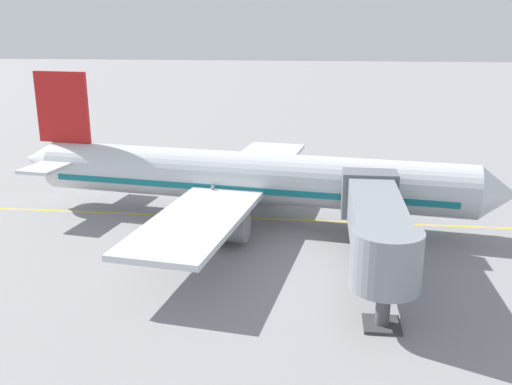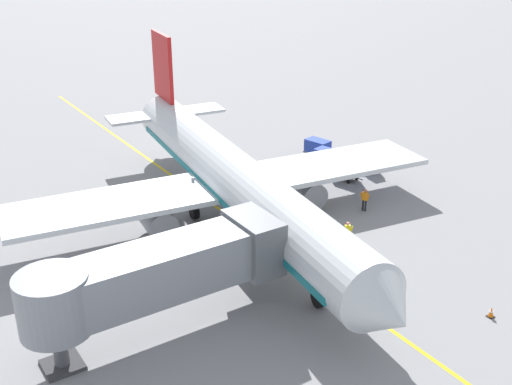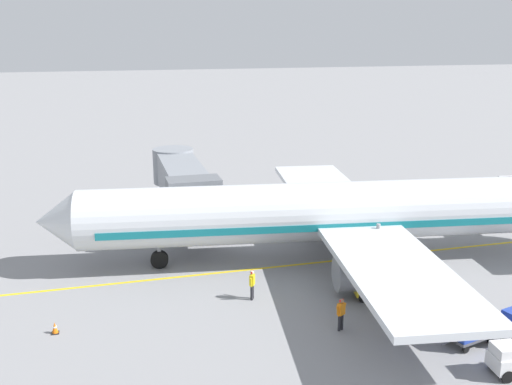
# 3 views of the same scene
# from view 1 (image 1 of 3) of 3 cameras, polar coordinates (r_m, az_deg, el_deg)

# --- Properties ---
(ground_plane) EXTENTS (400.00, 400.00, 0.00)m
(ground_plane) POSITION_cam_1_polar(r_m,az_deg,el_deg) (42.48, -0.27, -2.65)
(ground_plane) COLOR gray
(gate_lead_in_line) EXTENTS (0.24, 80.00, 0.01)m
(gate_lead_in_line) POSITION_cam_1_polar(r_m,az_deg,el_deg) (42.48, -0.27, -2.64)
(gate_lead_in_line) COLOR gold
(gate_lead_in_line) RESTS_ON ground
(parked_airliner) EXTENTS (30.43, 37.31, 10.63)m
(parked_airliner) POSITION_cam_1_polar(r_m,az_deg,el_deg) (41.45, -1.13, 1.47)
(parked_airliner) COLOR silver
(parked_airliner) RESTS_ON ground
(jet_bridge) EXTENTS (13.44, 3.50, 4.98)m
(jet_bridge) POSITION_cam_1_polar(r_m,az_deg,el_deg) (31.88, 12.13, -3.09)
(jet_bridge) COLOR gray
(jet_bridge) RESTS_ON ground
(baggage_tug_lead) EXTENTS (1.69, 2.68, 1.62)m
(baggage_tug_lead) POSITION_cam_1_polar(r_m,az_deg,el_deg) (47.62, 0.17, 0.39)
(baggage_tug_lead) COLOR gold
(baggage_tug_lead) RESTS_ON ground
(baggage_tug_trailing) EXTENTS (1.48, 2.60, 1.62)m
(baggage_tug_trailing) POSITION_cam_1_polar(r_m,az_deg,el_deg) (56.03, -1.43, 2.86)
(baggage_tug_trailing) COLOR silver
(baggage_tug_trailing) RESTS_ON ground
(baggage_cart_front) EXTENTS (1.79, 2.98, 1.58)m
(baggage_cart_front) POSITION_cam_1_polar(r_m,az_deg,el_deg) (53.24, -1.39, 2.39)
(baggage_cart_front) COLOR #4C4C51
(baggage_cart_front) RESTS_ON ground
(baggage_cart_second_in_train) EXTENTS (1.79, 2.98, 1.58)m
(baggage_cart_second_in_train) POSITION_cam_1_polar(r_m,az_deg,el_deg) (54.09, -4.15, 2.58)
(baggage_cart_second_in_train) COLOR #4C4C51
(baggage_cart_second_in_train) RESTS_ON ground
(baggage_cart_third_in_train) EXTENTS (1.79, 2.98, 1.58)m
(baggage_cart_third_in_train) POSITION_cam_1_polar(r_m,az_deg,el_deg) (55.43, -6.45, 2.86)
(baggage_cart_third_in_train) COLOR #4C4C51
(baggage_cart_third_in_train) RESTS_ON ground
(ground_crew_wing_walker) EXTENTS (0.68, 0.43, 1.69)m
(ground_crew_wing_walker) POSITION_cam_1_polar(r_m,az_deg,el_deg) (45.80, 8.21, -0.13)
(ground_crew_wing_walker) COLOR #232328
(ground_crew_wing_walker) RESTS_ON ground
(ground_crew_loader) EXTENTS (0.41, 0.68, 1.69)m
(ground_crew_loader) POSITION_cam_1_polar(r_m,az_deg,el_deg) (50.14, 4.29, 1.46)
(ground_crew_loader) COLOR #232328
(ground_crew_loader) RESTS_ON ground
(safety_cone_nose_left) EXTENTS (0.36, 0.36, 0.59)m
(safety_cone_nose_left) POSITION_cam_1_polar(r_m,az_deg,el_deg) (48.53, 20.35, -0.88)
(safety_cone_nose_left) COLOR black
(safety_cone_nose_left) RESTS_ON ground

